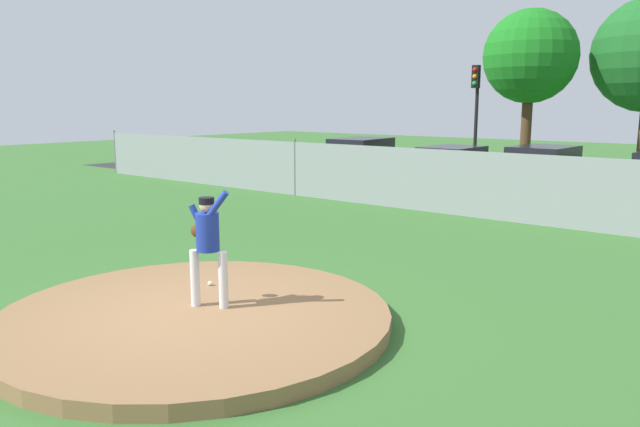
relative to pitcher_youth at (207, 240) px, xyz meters
name	(u,v)px	position (x,y,z in m)	size (l,w,h in m)	color
ground_plane	(417,247)	(-0.02, 5.76, -1.16)	(80.00, 80.00, 0.00)	#386B2D
asphalt_strip	(552,199)	(-0.02, 14.26, -1.16)	(44.00, 7.00, 0.01)	#2B2B2D
pitchers_mound	(195,317)	(-0.02, -0.24, -1.06)	(5.38, 5.38, 0.20)	olive
pitcher_youth	(207,240)	(0.00, 0.00, 0.00)	(0.77, 0.32, 1.67)	silver
baseball	(210,283)	(-0.76, 0.67, -0.92)	(0.07, 0.07, 0.07)	white
chainlink_fence	(496,186)	(-0.02, 9.76, -0.28)	(34.94, 0.07, 1.87)	gray
parked_car_champagne	(542,174)	(-0.34, 14.12, -0.36)	(1.95, 4.16, 1.69)	tan
parked_car_white	(361,160)	(-7.82, 14.70, -0.37)	(2.18, 4.71, 1.66)	silver
parked_car_burgundy	(451,170)	(-3.34, 13.76, -0.41)	(1.84, 4.09, 1.57)	maroon
traffic_cone_orange	(360,182)	(-6.07, 12.21, -0.90)	(0.40, 0.40, 0.55)	orange
traffic_light_near	(476,101)	(-4.59, 18.12, 1.95)	(0.28, 0.46, 4.53)	black
tree_tall_centre	(530,57)	(-3.51, 20.91, 3.79)	(3.94, 3.94, 6.95)	#4C331E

